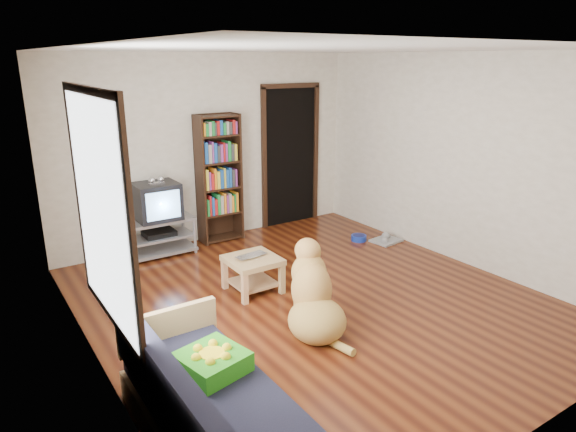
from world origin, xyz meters
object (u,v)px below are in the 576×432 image
grey_rag (386,241)px  crt_tv (156,201)px  laptop (254,257)px  sofa (211,413)px  bookshelf (219,172)px  dog_bowl (359,238)px  green_cushion (212,362)px  dog (313,299)px  coffee_table (253,268)px  tv_stand (159,235)px

grey_rag → crt_tv: crt_tv is taller
laptop → crt_tv: size_ratio=0.61×
sofa → crt_tv: bearing=75.1°
grey_rag → bookshelf: bookshelf is taller
dog_bowl → crt_tv: bearing=157.2°
laptop → sofa: 2.42m
crt_tv → bookshelf: bookshelf is taller
green_cushion → laptop: bearing=39.8°
dog → green_cushion: bearing=-153.7°
laptop → coffee_table: 0.14m
green_cushion → bookshelf: size_ratio=0.23×
grey_rag → crt_tv: 3.25m
dog → sofa: bearing=-149.1°
coffee_table → dog: (0.05, -1.07, 0.04)m
tv_stand → crt_tv: crt_tv is taller
dog → dog_bowl: bearing=39.2°
dog_bowl → sofa: (-3.55, -2.57, 0.22)m
green_cushion → coffee_table: bearing=40.3°
green_cushion → bookshelf: (1.80, 3.51, 0.51)m
tv_stand → sofa: sofa is taller
green_cushion → dog: 1.55m
tv_stand → grey_rag: bearing=-24.5°
dog_bowl → sofa: size_ratio=0.12×
green_cushion → crt_tv: (0.85, 3.43, 0.25)m
crt_tv → dog: (0.53, -2.75, -0.42)m
bookshelf → coffee_table: (-0.48, -1.76, -0.72)m
sofa → coffee_table: sofa is taller
grey_rag → dog: (-2.35, -1.42, 0.31)m
laptop → bookshelf: bearing=68.6°
laptop → grey_rag: bearing=2.7°
green_cushion → grey_rag: size_ratio=1.05×
bookshelf → sofa: size_ratio=1.00×
crt_tv → coffee_table: crt_tv is taller
green_cushion → dog: size_ratio=0.39×
bookshelf → coffee_table: bearing=-105.2°
laptop → green_cushion: bearing=-134.1°
grey_rag → sofa: 4.50m
dog → laptop: bearing=93.0°
green_cushion → dog_bowl: green_cushion is taller
dog_bowl → tv_stand: bearing=157.7°
coffee_table → dog: dog is taller
dog_bowl → bookshelf: 2.21m
dog → crt_tv: bearing=100.9°
dog_bowl → grey_rag: dog_bowl is taller
bookshelf → grey_rag: bearing=-36.1°
coffee_table → crt_tv: bearing=105.7°
laptop → coffee_table: laptop is taller
laptop → tv_stand: bearing=99.2°
green_cushion → tv_stand: bearing=63.4°
laptop → dog_bowl: bearing=10.4°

